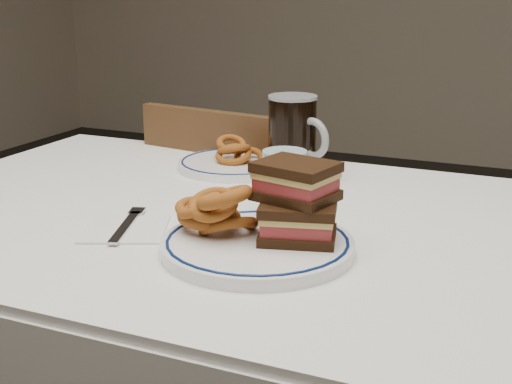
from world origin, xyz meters
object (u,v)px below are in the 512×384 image
at_px(main_plate, 257,245).
at_px(beer_mug, 293,135).
at_px(far_plate, 235,164).
at_px(reuben_sandwich, 297,201).
at_px(chair_far, 240,255).

distance_m(main_plate, beer_mug, 0.44).
height_order(beer_mug, far_plate, beer_mug).
xyz_separation_m(main_plate, far_plate, (-0.24, 0.42, -0.00)).
height_order(reuben_sandwich, far_plate, reuben_sandwich).
distance_m(chair_far, reuben_sandwich, 0.80).
height_order(main_plate, beer_mug, beer_mug).
distance_m(chair_far, far_plate, 0.38).
height_order(main_plate, far_plate, main_plate).
distance_m(main_plate, far_plate, 0.49).
relative_size(reuben_sandwich, far_plate, 0.57).
bearing_deg(main_plate, far_plate, 119.33).
bearing_deg(main_plate, reuben_sandwich, 33.23).
distance_m(chair_far, beer_mug, 0.48).
height_order(chair_far, main_plate, chair_far).
bearing_deg(far_plate, main_plate, -60.67).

